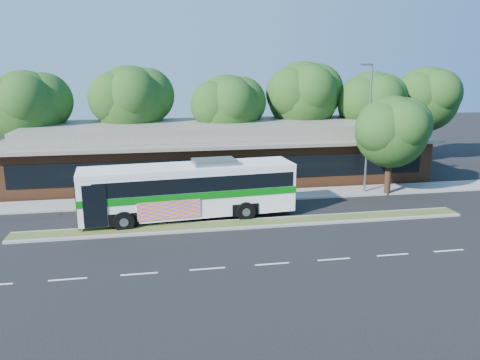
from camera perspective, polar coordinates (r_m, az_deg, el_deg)
The scene contains 13 objects.
ground at distance 26.47m, azimuth 1.28°, elevation -5.90°, with size 120.00×120.00×0.00m, color black.
median_strip at distance 27.00m, azimuth 1.03°, elevation -5.33°, with size 26.00×1.10×0.15m, color #3E4A1F.
sidewalk at distance 32.45m, azimuth -0.98°, elevation -2.09°, with size 44.00×2.60×0.12m, color gray.
plaza_building at distance 38.35m, azimuth -2.59°, elevation 3.52°, with size 33.20×11.20×4.45m.
lamp_post at distance 33.98m, azimuth 15.33°, elevation 6.48°, with size 0.93×0.18×9.07m.
tree_bg_a at distance 40.82m, azimuth -24.05°, elevation 8.27°, with size 6.47×5.80×8.63m.
tree_bg_b at distance 40.70m, azimuth -12.60°, elevation 9.49°, with size 6.69×6.00×9.00m.
tree_bg_c at distance 40.22m, azimuth -1.06°, elevation 8.98°, with size 6.24×5.60×8.26m.
tree_bg_d at distance 42.83m, azimuth 8.21°, elevation 10.23°, with size 6.91×6.20×9.37m.
tree_bg_e at distance 44.21m, azimuth 16.05°, elevation 9.07°, with size 6.47×5.80×8.50m.
tree_bg_f at distance 47.99m, azimuth 22.09°, elevation 9.31°, with size 6.69×6.00×8.92m.
transit_bus at distance 27.77m, azimuth -6.15°, elevation -0.80°, with size 12.75×3.83×3.53m.
sidewalk_tree at distance 34.32m, azimuth 18.43°, elevation 5.82°, with size 5.52×4.95×6.96m.
Camera 1 is at (-5.03, -24.44, 8.83)m, focal length 35.00 mm.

